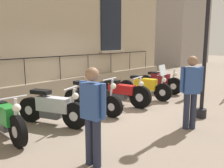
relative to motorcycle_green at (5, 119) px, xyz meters
name	(u,v)px	position (x,y,z in m)	size (l,w,h in m)	color
ground_plane	(106,109)	(0.04, 3.08, -0.42)	(60.00, 60.00, 0.00)	gray
motorcycle_green	(5,119)	(0.00, 0.00, 0.00)	(1.93, 0.55, 1.00)	black
motorcycle_silver	(52,109)	(0.06, 1.15, -0.01)	(1.90, 0.84, 0.99)	black
motorcycle_black	(92,98)	(0.04, 2.50, 0.01)	(2.07, 0.60, 1.06)	black
motorcycle_red	(121,92)	(0.10, 3.71, 0.00)	(2.12, 0.65, 0.96)	black
motorcycle_yellow	(145,87)	(0.20, 4.94, 0.02)	(2.02, 0.67, 1.25)	black
motorcycle_maroon	(159,82)	(0.04, 6.21, 0.01)	(1.92, 0.64, 1.00)	black
lamppost	(207,30)	(2.56, 4.18, 1.89)	(0.31, 0.31, 4.24)	black
bollard	(187,86)	(1.38, 5.81, 0.06)	(0.18, 0.18, 0.96)	black
pedestrian_standing	(93,112)	(2.23, 0.44, 0.51)	(0.53, 0.25, 1.65)	#23283D
pedestrian_walking	(191,88)	(2.68, 3.15, 0.56)	(0.41, 0.41, 1.72)	#23283D
distant_building	(172,26)	(-6.06, 18.44, 2.98)	(4.84, 5.74, 6.81)	gray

